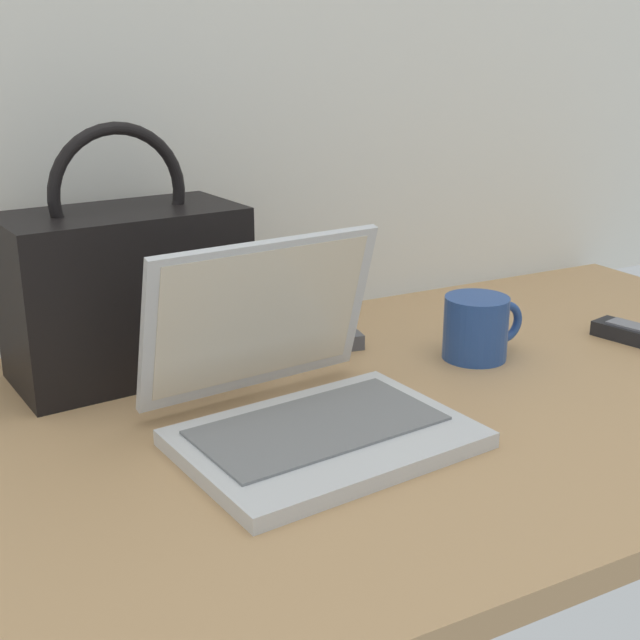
{
  "coord_description": "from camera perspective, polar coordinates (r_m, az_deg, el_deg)",
  "views": [
    {
      "loc": [
        -0.46,
        -0.8,
        0.45
      ],
      "look_at": [
        -0.03,
        0.0,
        0.15
      ],
      "focal_mm": 46.87,
      "sensor_mm": 36.0,
      "label": 1
    }
  ],
  "objects": [
    {
      "name": "laptop",
      "position": [
        0.95,
        -1.25,
        -5.06
      ],
      "size": [
        0.33,
        0.31,
        0.21
      ],
      "color": "silver",
      "rests_on": "desk"
    },
    {
      "name": "desk",
      "position": [
        1.02,
        1.6,
        -6.94
      ],
      "size": [
        1.6,
        0.76,
        0.03
      ],
      "color": "tan",
      "rests_on": "ground"
    },
    {
      "name": "handbag",
      "position": [
        1.12,
        -13.1,
        2.1
      ],
      "size": [
        0.31,
        0.19,
        0.33
      ],
      "color": "black",
      "rests_on": "desk"
    },
    {
      "name": "remote_control_near",
      "position": [
        1.27,
        0.78,
        -0.5
      ],
      "size": [
        0.07,
        0.17,
        0.02
      ],
      "color": "#4C4C51",
      "rests_on": "desk"
    },
    {
      "name": "coffee_mug",
      "position": [
        1.19,
        10.69,
        -0.45
      ],
      "size": [
        0.13,
        0.09,
        0.09
      ],
      "color": "#26478C",
      "rests_on": "desk"
    }
  ]
}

